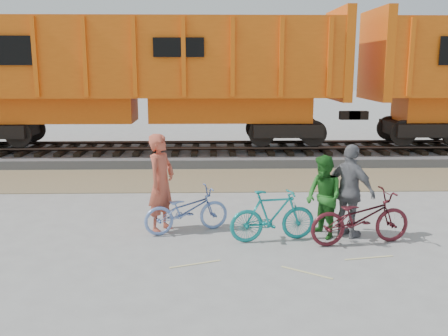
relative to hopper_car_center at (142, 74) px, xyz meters
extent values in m
plane|color=#9E9E99|center=(3.14, -9.00, -3.01)|extent=(120.00, 120.00, 0.00)
cube|color=#8D7C57|center=(3.14, -3.50, -3.00)|extent=(120.00, 3.00, 0.02)
cube|color=slate|center=(3.14, 0.00, -2.86)|extent=(120.00, 4.00, 0.30)
cube|color=black|center=(-3.36, 0.00, -2.65)|extent=(0.22, 2.60, 0.12)
cube|color=black|center=(3.14, 0.00, -2.65)|extent=(0.22, 2.60, 0.12)
cube|color=black|center=(9.64, 0.00, -2.65)|extent=(0.22, 2.60, 0.12)
cylinder|color=#382821|center=(3.14, -0.72, -2.53)|extent=(120.00, 0.12, 0.12)
cylinder|color=#382821|center=(3.14, 0.72, -2.53)|extent=(120.00, 0.12, 0.12)
cube|color=black|center=(0.00, 0.00, -2.07)|extent=(11.20, 2.20, 0.80)
cube|color=orange|center=(0.00, 0.00, -1.22)|extent=(11.76, 1.65, 0.90)
cube|color=orange|center=(0.00, 0.00, 0.53)|extent=(14.00, 3.00, 2.60)
cube|color=#E35D0E|center=(6.85, 0.00, 0.63)|extent=(0.30, 3.06, 3.10)
cube|color=#E35D0E|center=(8.15, 0.00, 0.63)|extent=(0.30, 3.06, 3.10)
imported|color=#7390D4|center=(1.91, -8.11, -2.55)|extent=(1.82, 1.15, 0.90)
imported|color=teal|center=(3.56, -8.68, -2.51)|extent=(1.71, 0.74, 0.99)
imported|color=#4F161E|center=(5.17, -8.88, -2.50)|extent=(2.02, 1.00, 1.02)
imported|color=#BE5039|center=(1.41, -8.01, -2.02)|extent=(0.74, 0.85, 1.97)
imported|color=#226821|center=(4.56, -8.48, -2.21)|extent=(0.87, 0.96, 1.60)
imported|color=slate|center=(5.07, -8.48, -2.10)|extent=(1.02, 1.10, 1.82)
camera|label=1|loc=(2.41, -17.68, 0.25)|focal=40.00mm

